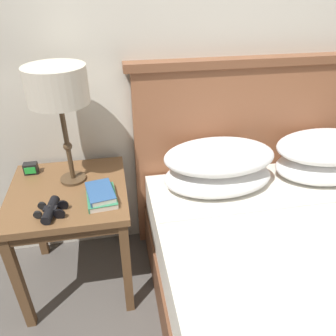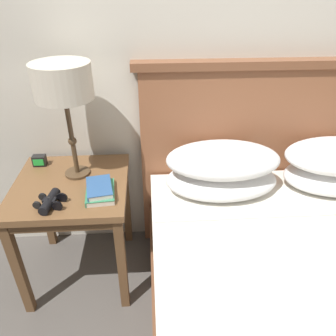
% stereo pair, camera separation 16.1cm
% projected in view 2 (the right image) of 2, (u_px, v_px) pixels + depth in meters
% --- Properties ---
extents(wall_back, '(8.00, 0.06, 2.60)m').
position_uv_depth(wall_back, '(182.00, 33.00, 1.67)').
color(wall_back, beige).
rests_on(wall_back, ground_plane).
extents(nightstand, '(0.58, 0.58, 0.64)m').
position_uv_depth(nightstand, '(73.00, 196.00, 1.72)').
color(nightstand, brown).
rests_on(nightstand, ground_plane).
extents(bed, '(1.57, 1.89, 1.18)m').
position_uv_depth(bed, '(313.00, 301.00, 1.45)').
color(bed, brown).
rests_on(bed, ground_plane).
extents(table_lamp, '(0.28, 0.28, 0.58)m').
position_uv_depth(table_lamp, '(63.00, 84.00, 1.50)').
color(table_lamp, '#4C3823').
rests_on(table_lamp, nightstand).
extents(book_on_nightstand, '(0.15, 0.20, 0.03)m').
position_uv_depth(book_on_nightstand, '(100.00, 192.00, 1.58)').
color(book_on_nightstand, silver).
rests_on(book_on_nightstand, nightstand).
extents(book_stacked_on_top, '(0.15, 0.20, 0.03)m').
position_uv_depth(book_stacked_on_top, '(99.00, 188.00, 1.57)').
color(book_stacked_on_top, silver).
rests_on(book_stacked_on_top, book_on_nightstand).
extents(binoculars_pair, '(0.15, 0.16, 0.05)m').
position_uv_depth(binoculars_pair, '(50.00, 201.00, 1.51)').
color(binoculars_pair, black).
rests_on(binoculars_pair, nightstand).
extents(alarm_clock, '(0.07, 0.05, 0.06)m').
position_uv_depth(alarm_clock, '(40.00, 161.00, 1.81)').
color(alarm_clock, black).
rests_on(alarm_clock, nightstand).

